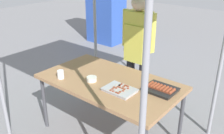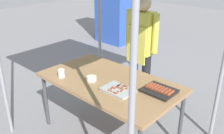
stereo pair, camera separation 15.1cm
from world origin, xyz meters
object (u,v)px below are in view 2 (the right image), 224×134
Objects in this scene: condiment_bowl at (92,78)px; vendor_woman at (141,43)px; tray_meat_skewers at (118,90)px; tray_grilled_sausages at (159,90)px; neighbor_stall_left at (115,2)px; drink_cup_near_edge at (61,73)px; stall_table at (109,85)px.

condiment_bowl is 0.07× the size of vendor_woman.
vendor_woman is (-0.43, 0.95, 0.18)m from tray_meat_skewers.
condiment_bowl reaches higher than tray_meat_skewers.
neighbor_stall_left is at bearing 138.57° from tray_grilled_sausages.
vendor_woman is (0.29, 1.14, 0.15)m from drink_cup_near_edge.
tray_grilled_sausages is 1.14m from drink_cup_near_edge.
tray_meat_skewers is at bearing 14.35° from drink_cup_near_edge.
vendor_woman reaches higher than drink_cup_near_edge.
neighbor_stall_left is (-2.36, 3.00, 0.24)m from condiment_bowl.
tray_grilled_sausages is at bearing 137.87° from vendor_woman.
drink_cup_near_edge is at bearing -146.63° from stall_table.
tray_grilled_sausages is 0.16× the size of neighbor_stall_left.
tray_grilled_sausages is 0.43m from tray_meat_skewers.
neighbor_stall_left reaches higher than tray_meat_skewers.
stall_table is 0.88m from vendor_woman.
tray_meat_skewers is at bearing 1.33° from condiment_bowl.
tray_grilled_sausages reaches higher than stall_table.
tray_grilled_sausages is 0.77m from condiment_bowl.
neighbor_stall_left is (-2.04, 3.18, 0.21)m from drink_cup_near_edge.
tray_meat_skewers is at bearing 114.03° from vendor_woman.
neighbor_stall_left reaches higher than condiment_bowl.
neighbor_stall_left is at bearing 122.68° from drink_cup_near_edge.
stall_table is 0.59m from tray_grilled_sausages.
tray_meat_skewers is at bearing -47.38° from neighbor_stall_left.
drink_cup_near_edge is at bearing -57.32° from neighbor_stall_left.
stall_table is 3.82m from neighbor_stall_left.
drink_cup_near_edge is at bearing -151.75° from condiment_bowl.
tray_grilled_sausages is at bearing 40.73° from tray_meat_skewers.
stall_table is 0.57m from drink_cup_near_edge.
vendor_woman reaches higher than stall_table.
drink_cup_near_edge is (-1.04, -0.46, 0.03)m from tray_grilled_sausages.
drink_cup_near_edge is (-0.47, -0.31, 0.10)m from stall_table.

